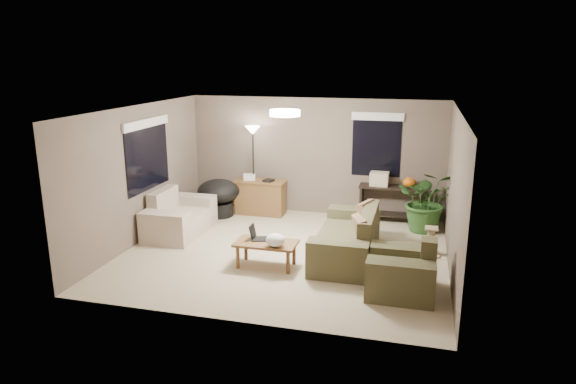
% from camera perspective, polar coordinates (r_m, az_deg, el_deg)
% --- Properties ---
extents(room_shell, '(5.50, 5.50, 5.50)m').
position_cam_1_polar(room_shell, '(8.69, -0.33, 0.95)').
color(room_shell, '#C7B894').
rests_on(room_shell, ground).
extents(main_sofa, '(0.95, 2.20, 0.85)m').
position_cam_1_polar(main_sofa, '(8.85, 6.79, -5.38)').
color(main_sofa, '#4C482E').
rests_on(main_sofa, ground).
extents(throw_pillows, '(0.40, 1.40, 0.47)m').
position_cam_1_polar(throw_pillows, '(8.71, 8.53, -3.31)').
color(throw_pillows, '#8C7251').
rests_on(throw_pillows, main_sofa).
extents(loveseat, '(0.90, 1.60, 0.85)m').
position_cam_1_polar(loveseat, '(10.18, -12.09, -2.88)').
color(loveseat, beige).
rests_on(loveseat, ground).
extents(armchair, '(0.95, 1.00, 0.85)m').
position_cam_1_polar(armchair, '(7.70, 12.58, -8.80)').
color(armchair, '#47452A').
rests_on(armchair, ground).
extents(coffee_table, '(1.00, 0.55, 0.42)m').
position_cam_1_polar(coffee_table, '(8.39, -2.45, -5.97)').
color(coffee_table, brown).
rests_on(coffee_table, ground).
extents(laptop, '(0.39, 0.32, 0.24)m').
position_cam_1_polar(laptop, '(8.48, -3.35, -4.87)').
color(laptop, black).
rests_on(laptop, coffee_table).
extents(plastic_bag, '(0.34, 0.32, 0.21)m').
position_cam_1_polar(plastic_bag, '(8.14, -1.42, -5.36)').
color(plastic_bag, white).
rests_on(plastic_bag, coffee_table).
extents(desk, '(1.10, 0.50, 0.75)m').
position_cam_1_polar(desk, '(11.16, -3.06, -0.55)').
color(desk, brown).
rests_on(desk, ground).
extents(desk_papers, '(0.72, 0.32, 0.12)m').
position_cam_1_polar(desk_papers, '(11.09, -3.88, 1.60)').
color(desk_papers, silver).
rests_on(desk_papers, desk).
extents(console_table, '(1.30, 0.40, 0.75)m').
position_cam_1_polar(console_table, '(10.84, 11.32, -0.97)').
color(console_table, black).
rests_on(console_table, ground).
extents(pumpkin, '(0.32, 0.32, 0.21)m').
position_cam_1_polar(pumpkin, '(10.72, 13.29, 1.04)').
color(pumpkin, orange).
rests_on(pumpkin, console_table).
extents(cardboard_box, '(0.38, 0.29, 0.28)m').
position_cam_1_polar(cardboard_box, '(10.74, 10.11, 1.44)').
color(cardboard_box, beige).
rests_on(cardboard_box, console_table).
extents(papasan_chair, '(1.02, 1.02, 0.80)m').
position_cam_1_polar(papasan_chair, '(11.08, -7.72, -0.32)').
color(papasan_chair, black).
rests_on(papasan_chair, ground).
extents(floor_lamp, '(0.32, 0.32, 1.91)m').
position_cam_1_polar(floor_lamp, '(10.98, -3.93, 5.69)').
color(floor_lamp, black).
rests_on(floor_lamp, ground).
extents(ceiling_fixture, '(0.50, 0.50, 0.10)m').
position_cam_1_polar(ceiling_fixture, '(8.48, -0.34, 8.77)').
color(ceiling_fixture, white).
rests_on(ceiling_fixture, room_shell).
extents(houseplant, '(1.12, 1.24, 0.97)m').
position_cam_1_polar(houseplant, '(10.37, 15.17, -1.65)').
color(houseplant, '#2D5923').
rests_on(houseplant, ground).
extents(cat_scratching_post, '(0.32, 0.32, 0.50)m').
position_cam_1_polar(cat_scratching_post, '(9.23, 15.54, -5.49)').
color(cat_scratching_post, tan).
rests_on(cat_scratching_post, ground).
extents(window_left, '(0.05, 1.56, 1.33)m').
position_cam_1_polar(window_left, '(9.89, -15.39, 5.28)').
color(window_left, black).
rests_on(window_left, room_shell).
extents(window_back, '(1.06, 0.05, 1.33)m').
position_cam_1_polar(window_back, '(10.78, 9.85, 6.36)').
color(window_back, black).
rests_on(window_back, room_shell).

